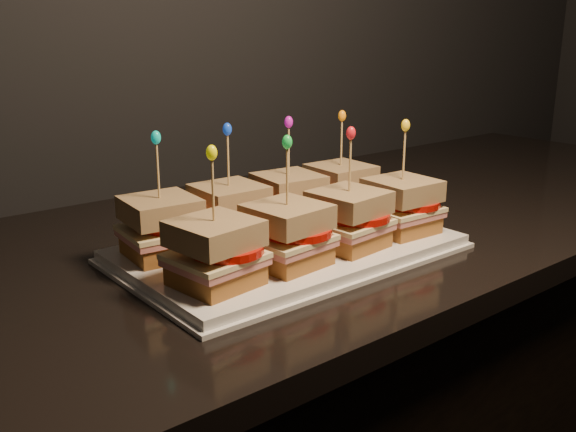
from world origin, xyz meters
TOP-DOWN VIEW (x-y plane):
  - granite_slab at (0.43, 1.67)m, footprint 2.48×0.68m
  - platter at (0.56, 1.57)m, footprint 0.43×0.27m
  - platter_rim at (0.56, 1.57)m, footprint 0.44×0.28m
  - sandwich_0_bread_bot at (0.40, 1.63)m, footprint 0.09×0.09m
  - sandwich_0_ham at (0.40, 1.63)m, footprint 0.10×0.10m
  - sandwich_0_cheese at (0.40, 1.63)m, footprint 0.10×0.10m
  - sandwich_0_tomato at (0.42, 1.63)m, footprint 0.08×0.08m
  - sandwich_0_bread_top at (0.40, 1.63)m, footprint 0.09×0.09m
  - sandwich_0_pick at (0.40, 1.63)m, footprint 0.00×0.00m
  - sandwich_0_frill at (0.40, 1.63)m, footprint 0.01×0.01m
  - sandwich_1_bread_bot at (0.51, 1.63)m, footprint 0.09×0.09m
  - sandwich_1_ham at (0.51, 1.63)m, footprint 0.09×0.09m
  - sandwich_1_cheese at (0.51, 1.63)m, footprint 0.10×0.09m
  - sandwich_1_tomato at (0.52, 1.63)m, footprint 0.08×0.08m
  - sandwich_1_bread_top at (0.51, 1.63)m, footprint 0.09×0.09m
  - sandwich_1_pick at (0.51, 1.63)m, footprint 0.00×0.00m
  - sandwich_1_frill at (0.51, 1.63)m, footprint 0.01×0.01m
  - sandwich_2_bread_bot at (0.61, 1.63)m, footprint 0.09×0.09m
  - sandwich_2_ham at (0.61, 1.63)m, footprint 0.10×0.10m
  - sandwich_2_cheese at (0.61, 1.63)m, footprint 0.10×0.10m
  - sandwich_2_tomato at (0.62, 1.63)m, footprint 0.08×0.08m
  - sandwich_2_bread_top at (0.61, 1.63)m, footprint 0.09×0.09m
  - sandwich_2_pick at (0.61, 1.63)m, footprint 0.00×0.00m
  - sandwich_2_frill at (0.61, 1.63)m, footprint 0.01×0.01m
  - sandwich_3_bread_bot at (0.71, 1.63)m, footprint 0.09×0.09m
  - sandwich_3_ham at (0.71, 1.63)m, footprint 0.10×0.09m
  - sandwich_3_cheese at (0.71, 1.63)m, footprint 0.10×0.09m
  - sandwich_3_tomato at (0.72, 1.63)m, footprint 0.08×0.08m
  - sandwich_3_bread_top at (0.71, 1.63)m, footprint 0.09×0.09m
  - sandwich_3_pick at (0.71, 1.63)m, footprint 0.00×0.00m
  - sandwich_3_frill at (0.71, 1.63)m, footprint 0.01×0.01m
  - sandwich_4_bread_bot at (0.40, 1.51)m, footprint 0.09×0.09m
  - sandwich_4_ham at (0.40, 1.51)m, footprint 0.10×0.10m
  - sandwich_4_cheese at (0.40, 1.51)m, footprint 0.10×0.10m
  - sandwich_4_tomato at (0.42, 1.50)m, footprint 0.08×0.08m
  - sandwich_4_bread_top at (0.40, 1.51)m, footprint 0.09×0.09m
  - sandwich_4_pick at (0.40, 1.51)m, footprint 0.00×0.00m
  - sandwich_4_frill at (0.40, 1.51)m, footprint 0.01×0.01m
  - sandwich_5_bread_bot at (0.51, 1.51)m, footprint 0.09×0.09m
  - sandwich_5_ham at (0.51, 1.51)m, footprint 0.10×0.10m
  - sandwich_5_cheese at (0.51, 1.51)m, footprint 0.10×0.10m
  - sandwich_5_tomato at (0.52, 1.50)m, footprint 0.08×0.08m
  - sandwich_5_bread_top at (0.51, 1.51)m, footprint 0.09×0.09m
  - sandwich_5_pick at (0.51, 1.51)m, footprint 0.00×0.00m
  - sandwich_5_frill at (0.51, 1.51)m, footprint 0.01×0.01m
  - sandwich_6_bread_bot at (0.61, 1.51)m, footprint 0.09×0.09m
  - sandwich_6_ham at (0.61, 1.51)m, footprint 0.10×0.10m
  - sandwich_6_cheese at (0.61, 1.51)m, footprint 0.10×0.10m
  - sandwich_6_tomato at (0.62, 1.50)m, footprint 0.08×0.08m
  - sandwich_6_bread_top at (0.61, 1.51)m, footprint 0.09×0.09m
  - sandwich_6_pick at (0.61, 1.51)m, footprint 0.00×0.00m
  - sandwich_6_frill at (0.61, 1.51)m, footprint 0.01×0.01m
  - sandwich_7_bread_bot at (0.71, 1.51)m, footprint 0.09×0.09m
  - sandwich_7_ham at (0.71, 1.51)m, footprint 0.10×0.09m
  - sandwich_7_cheese at (0.71, 1.51)m, footprint 0.10×0.09m
  - sandwich_7_tomato at (0.72, 1.50)m, footprint 0.08×0.08m
  - sandwich_7_bread_top at (0.71, 1.51)m, footprint 0.09×0.09m
  - sandwich_7_pick at (0.71, 1.51)m, footprint 0.00×0.00m
  - sandwich_7_frill at (0.71, 1.51)m, footprint 0.01×0.01m

SIDE VIEW (x-z plane):
  - granite_slab at x=0.43m, z-range 0.88..0.92m
  - platter_rim at x=0.56m, z-range 0.92..0.92m
  - platter at x=0.56m, z-range 0.92..0.93m
  - sandwich_0_bread_bot at x=0.40m, z-range 0.93..0.96m
  - sandwich_1_bread_bot at x=0.51m, z-range 0.93..0.96m
  - sandwich_2_bread_bot at x=0.61m, z-range 0.93..0.96m
  - sandwich_3_bread_bot at x=0.71m, z-range 0.93..0.96m
  - sandwich_4_bread_bot at x=0.40m, z-range 0.93..0.96m
  - sandwich_5_bread_bot at x=0.51m, z-range 0.93..0.96m
  - sandwich_6_bread_bot at x=0.61m, z-range 0.93..0.96m
  - sandwich_7_bread_bot at x=0.71m, z-range 0.93..0.96m
  - sandwich_0_ham at x=0.40m, z-range 0.96..0.96m
  - sandwich_1_ham at x=0.51m, z-range 0.96..0.96m
  - sandwich_2_ham at x=0.61m, z-range 0.96..0.96m
  - sandwich_3_ham at x=0.71m, z-range 0.96..0.96m
  - sandwich_4_ham at x=0.40m, z-range 0.96..0.96m
  - sandwich_5_ham at x=0.51m, z-range 0.96..0.96m
  - sandwich_6_ham at x=0.61m, z-range 0.96..0.96m
  - sandwich_7_ham at x=0.71m, z-range 0.96..0.96m
  - sandwich_0_cheese at x=0.40m, z-range 0.96..0.97m
  - sandwich_1_cheese at x=0.51m, z-range 0.96..0.97m
  - sandwich_2_cheese at x=0.61m, z-range 0.96..0.97m
  - sandwich_3_cheese at x=0.71m, z-range 0.96..0.97m
  - sandwich_4_cheese at x=0.40m, z-range 0.96..0.97m
  - sandwich_5_cheese at x=0.51m, z-range 0.96..0.97m
  - sandwich_6_cheese at x=0.61m, z-range 0.96..0.97m
  - sandwich_7_cheese at x=0.71m, z-range 0.96..0.97m
  - sandwich_0_tomato at x=0.42m, z-range 0.97..0.98m
  - sandwich_1_tomato at x=0.52m, z-range 0.97..0.98m
  - sandwich_2_tomato at x=0.62m, z-range 0.97..0.98m
  - sandwich_3_tomato at x=0.72m, z-range 0.97..0.98m
  - sandwich_4_tomato at x=0.42m, z-range 0.97..0.98m
  - sandwich_5_tomato at x=0.52m, z-range 0.97..0.98m
  - sandwich_6_tomato at x=0.62m, z-range 0.97..0.98m
  - sandwich_7_tomato at x=0.72m, z-range 0.97..0.98m
  - sandwich_0_bread_top at x=0.40m, z-range 0.98..1.01m
  - sandwich_1_bread_top at x=0.51m, z-range 0.98..1.01m
  - sandwich_2_bread_top at x=0.61m, z-range 0.98..1.01m
  - sandwich_3_bread_top at x=0.71m, z-range 0.98..1.01m
  - sandwich_4_bread_top at x=0.40m, z-range 0.98..1.01m
  - sandwich_5_bread_top at x=0.51m, z-range 0.98..1.01m
  - sandwich_6_bread_top at x=0.61m, z-range 0.98..1.01m
  - sandwich_7_bread_top at x=0.71m, z-range 0.98..1.01m
  - sandwich_0_pick at x=0.40m, z-range 0.99..1.08m
  - sandwich_1_pick at x=0.51m, z-range 0.99..1.08m
  - sandwich_2_pick at x=0.61m, z-range 0.99..1.08m
  - sandwich_3_pick at x=0.71m, z-range 0.99..1.08m
  - sandwich_4_pick at x=0.40m, z-range 0.99..1.08m
  - sandwich_5_pick at x=0.51m, z-range 0.99..1.08m
  - sandwich_6_pick at x=0.61m, z-range 0.99..1.08m
  - sandwich_7_pick at x=0.71m, z-range 0.99..1.08m
  - sandwich_0_frill at x=0.40m, z-range 1.07..1.09m
  - sandwich_1_frill at x=0.51m, z-range 1.07..1.09m
  - sandwich_2_frill at x=0.61m, z-range 1.07..1.09m
  - sandwich_3_frill at x=0.71m, z-range 1.07..1.09m
  - sandwich_4_frill at x=0.40m, z-range 1.07..1.09m
  - sandwich_5_frill at x=0.51m, z-range 1.07..1.09m
  - sandwich_6_frill at x=0.61m, z-range 1.07..1.09m
  - sandwich_7_frill at x=0.71m, z-range 1.07..1.09m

